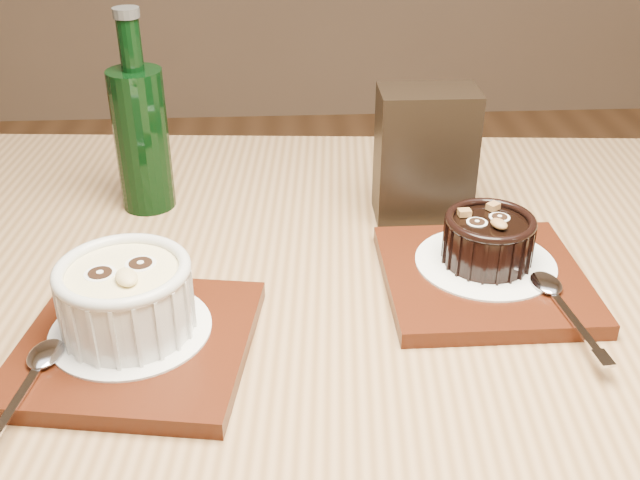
% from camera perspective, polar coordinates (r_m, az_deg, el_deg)
% --- Properties ---
extents(table, '(1.26, 0.89, 0.75)m').
position_cam_1_polar(table, '(0.72, 0.66, -10.99)').
color(table, brown).
rests_on(table, ground).
extents(tray_left, '(0.21, 0.21, 0.01)m').
position_cam_1_polar(tray_left, '(0.62, -13.82, -7.77)').
color(tray_left, '#45190B').
rests_on(tray_left, table).
extents(doily_left, '(0.13, 0.13, 0.00)m').
position_cam_1_polar(doily_left, '(0.63, -14.20, -6.61)').
color(doily_left, white).
rests_on(doily_left, tray_left).
extents(ramekin_white, '(0.11, 0.11, 0.06)m').
position_cam_1_polar(ramekin_white, '(0.61, -14.59, -4.05)').
color(ramekin_white, silver).
rests_on(ramekin_white, doily_left).
extents(spoon_left, '(0.04, 0.14, 0.01)m').
position_cam_1_polar(spoon_left, '(0.59, -21.48, -10.18)').
color(spoon_left, silver).
rests_on(spoon_left, tray_left).
extents(tray_right, '(0.18, 0.18, 0.01)m').
position_cam_1_polar(tray_right, '(0.70, 12.33, -2.87)').
color(tray_right, '#45190B').
rests_on(tray_right, table).
extents(doily_right, '(0.13, 0.13, 0.00)m').
position_cam_1_polar(doily_right, '(0.71, 12.48, -1.67)').
color(doily_right, white).
rests_on(doily_right, tray_right).
extents(ramekin_dark, '(0.08, 0.08, 0.05)m').
position_cam_1_polar(ramekin_dark, '(0.70, 12.71, 0.18)').
color(ramekin_dark, black).
rests_on(ramekin_dark, doily_right).
extents(spoon_right, '(0.04, 0.14, 0.01)m').
position_cam_1_polar(spoon_right, '(0.66, 18.06, -4.74)').
color(spoon_right, silver).
rests_on(spoon_right, tray_right).
extents(condiment_stand, '(0.10, 0.06, 0.14)m').
position_cam_1_polar(condiment_stand, '(0.79, 7.99, 6.45)').
color(condiment_stand, black).
rests_on(condiment_stand, table).
extents(green_bottle, '(0.06, 0.06, 0.22)m').
position_cam_1_polar(green_bottle, '(0.82, -13.45, 7.82)').
color(green_bottle, black).
rests_on(green_bottle, table).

